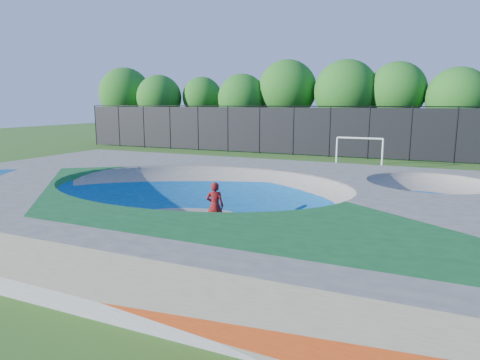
# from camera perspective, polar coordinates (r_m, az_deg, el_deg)

# --- Properties ---
(ground) EXTENTS (120.00, 120.00, 0.00)m
(ground) POSITION_cam_1_polar(r_m,az_deg,el_deg) (15.59, -5.45, -5.71)
(ground) COLOR #2E5C19
(ground) RESTS_ON ground
(skate_deck) EXTENTS (22.00, 14.00, 1.50)m
(skate_deck) POSITION_cam_1_polar(r_m,az_deg,el_deg) (15.40, -5.49, -3.02)
(skate_deck) COLOR gray
(skate_deck) RESTS_ON ground
(skater) EXTENTS (0.68, 0.54, 1.64)m
(skater) POSITION_cam_1_polar(r_m,az_deg,el_deg) (14.58, -3.36, -3.46)
(skater) COLOR red
(skater) RESTS_ON ground
(skateboard) EXTENTS (0.81, 0.37, 0.05)m
(skateboard) POSITION_cam_1_polar(r_m,az_deg,el_deg) (14.78, -3.33, -6.46)
(skateboard) COLOR black
(skateboard) RESTS_ON ground
(soccer_goal) EXTENTS (3.08, 0.12, 2.04)m
(soccer_goal) POSITION_cam_1_polar(r_m,az_deg,el_deg) (29.47, 15.64, 4.30)
(soccer_goal) COLOR white
(soccer_goal) RESTS_ON ground
(fence) EXTENTS (48.09, 0.09, 4.04)m
(fence) POSITION_cam_1_polar(r_m,az_deg,el_deg) (34.88, 11.88, 6.46)
(fence) COLOR black
(fence) RESTS_ON ground
(treeline) EXTENTS (53.53, 6.54, 8.29)m
(treeline) POSITION_cam_1_polar(r_m,az_deg,el_deg) (40.13, 10.84, 11.13)
(treeline) COLOR #412D20
(treeline) RESTS_ON ground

